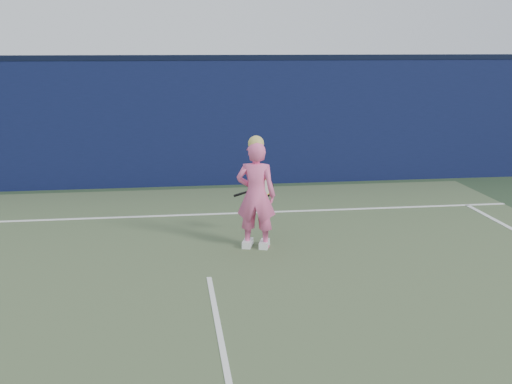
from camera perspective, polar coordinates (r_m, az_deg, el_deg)
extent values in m
plane|color=#283C25|center=(7.05, -3.65, -10.50)|extent=(80.00, 80.00, 0.00)
cube|color=#0C1336|center=(13.05, -5.90, 6.09)|extent=(24.00, 0.40, 2.50)
cube|color=black|center=(12.96, -6.04, 11.80)|extent=(24.00, 0.42, 0.10)
imported|color=pink|center=(8.91, 0.00, -0.29)|extent=(0.63, 0.51, 1.51)
sphere|color=#D2BE5E|center=(8.78, 0.00, 4.33)|extent=(0.22, 0.22, 0.22)
cube|color=white|center=(9.09, 0.75, -4.66)|extent=(0.20, 0.30, 0.10)
cube|color=white|center=(9.12, -0.75, -4.59)|extent=(0.20, 0.30, 0.10)
torus|color=black|center=(9.37, 0.66, 0.38)|extent=(0.32, 0.13, 0.32)
torus|color=yellow|center=(9.37, 0.66, 0.38)|extent=(0.26, 0.09, 0.26)
cylinder|color=beige|center=(9.37, 0.66, 0.38)|extent=(0.26, 0.08, 0.26)
cylinder|color=black|center=(9.38, -0.80, 0.00)|extent=(0.29, 0.05, 0.11)
cylinder|color=black|center=(9.39, -1.63, -0.25)|extent=(0.13, 0.05, 0.07)
cube|color=white|center=(10.83, -5.25, -2.01)|extent=(11.00, 0.08, 0.01)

